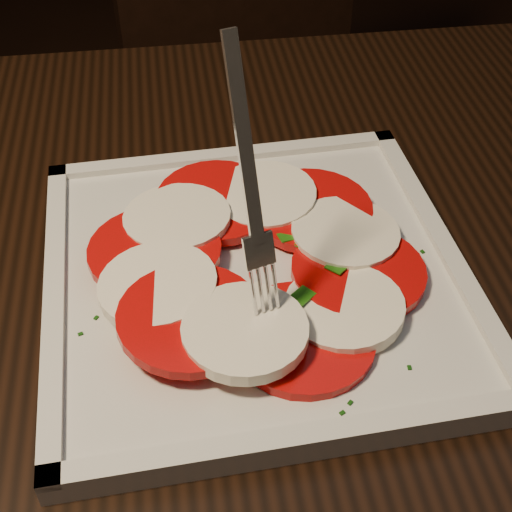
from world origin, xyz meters
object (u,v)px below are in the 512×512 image
table (315,352)px  chair (260,80)px  plate (256,277)px  fork (245,176)px

table → chair: bearing=90.1°
chair → plate: chair is taller
plate → fork: 0.12m
table → plate: 0.12m
fork → plate: bearing=52.7°
table → plate: bearing=-168.8°
chair → fork: bearing=-111.7°
table → fork: bearing=-146.7°
plate → fork: bearing=-106.6°
table → chair: size_ratio=1.35×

